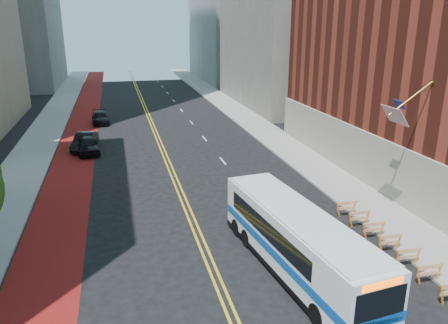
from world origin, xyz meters
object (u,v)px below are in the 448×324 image
at_px(transit_bus, 296,240).
at_px(car_c, 100,118).
at_px(car_b, 85,141).
at_px(car_a, 87,145).

distance_m(transit_bus, car_c, 37.93).
distance_m(car_b, car_c, 11.46).
relative_size(transit_bus, car_b, 2.51).
height_order(transit_bus, car_b, transit_bus).
relative_size(transit_bus, car_a, 2.58).
bearing_deg(car_c, transit_bus, -78.78).
xyz_separation_m(car_a, car_c, (0.96, 12.78, -0.11)).
bearing_deg(car_b, car_a, -67.08).
height_order(car_a, car_c, car_a).
bearing_deg(car_a, car_b, 92.86).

